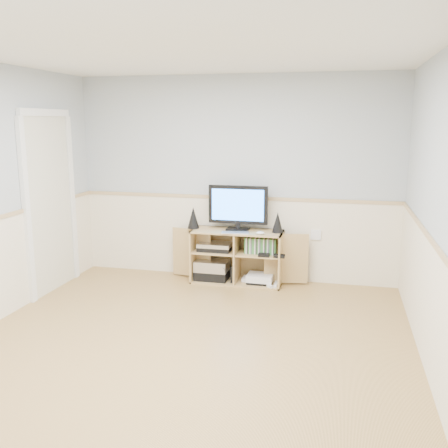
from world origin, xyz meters
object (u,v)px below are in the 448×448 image
(monitor, at_px, (238,206))
(game_consoles, at_px, (259,279))
(media_cabinet, at_px, (238,255))
(keyboard, at_px, (235,233))

(monitor, height_order, game_consoles, monitor)
(media_cabinet, relative_size, game_consoles, 3.81)
(keyboard, xyz_separation_m, game_consoles, (0.28, 0.13, -0.59))
(media_cabinet, relative_size, monitor, 2.37)
(game_consoles, bearing_deg, monitor, 167.90)
(monitor, bearing_deg, media_cabinet, 90.00)
(media_cabinet, height_order, monitor, monitor)
(keyboard, bearing_deg, media_cabinet, 83.53)
(media_cabinet, distance_m, keyboard, 0.38)
(media_cabinet, xyz_separation_m, monitor, (-0.00, -0.00, 0.61))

